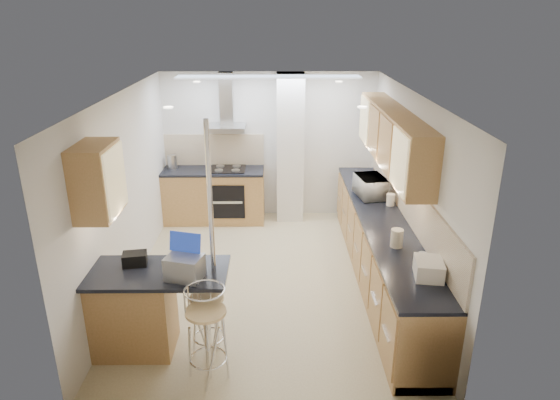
{
  "coord_description": "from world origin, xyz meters",
  "views": [
    {
      "loc": [
        0.1,
        -5.95,
        3.41
      ],
      "look_at": [
        0.16,
        0.2,
        1.09
      ],
      "focal_mm": 32.0,
      "sensor_mm": 36.0,
      "label": 1
    }
  ],
  "objects_px": {
    "laptop": "(185,267)",
    "bar_stool_near": "(207,334)",
    "bar_stool_end": "(208,317)",
    "bread_bin": "(429,269)",
    "microwave": "(371,187)"
  },
  "relations": [
    {
      "from": "laptop",
      "to": "bar_stool_near",
      "type": "height_order",
      "value": "laptop"
    },
    {
      "from": "bar_stool_end",
      "to": "bread_bin",
      "type": "relative_size",
      "value": 2.64
    },
    {
      "from": "bar_stool_near",
      "to": "bar_stool_end",
      "type": "height_order",
      "value": "bar_stool_near"
    },
    {
      "from": "microwave",
      "to": "bread_bin",
      "type": "height_order",
      "value": "microwave"
    },
    {
      "from": "laptop",
      "to": "bar_stool_end",
      "type": "bearing_deg",
      "value": 33.28
    },
    {
      "from": "bread_bin",
      "to": "laptop",
      "type": "bearing_deg",
      "value": -170.2
    },
    {
      "from": "bar_stool_near",
      "to": "bread_bin",
      "type": "distance_m",
      "value": 2.28
    },
    {
      "from": "bar_stool_near",
      "to": "bread_bin",
      "type": "height_order",
      "value": "bread_bin"
    },
    {
      "from": "bread_bin",
      "to": "bar_stool_end",
      "type": "bearing_deg",
      "value": -171.67
    },
    {
      "from": "bar_stool_end",
      "to": "bread_bin",
      "type": "xyz_separation_m",
      "value": [
        2.23,
        -0.02,
        0.56
      ]
    },
    {
      "from": "microwave",
      "to": "bread_bin",
      "type": "bearing_deg",
      "value": 174.36
    },
    {
      "from": "microwave",
      "to": "bar_stool_near",
      "type": "bearing_deg",
      "value": 133.3
    },
    {
      "from": "bar_stool_end",
      "to": "bread_bin",
      "type": "bearing_deg",
      "value": -77.1
    },
    {
      "from": "microwave",
      "to": "bread_bin",
      "type": "relative_size",
      "value": 1.58
    },
    {
      "from": "laptop",
      "to": "bread_bin",
      "type": "relative_size",
      "value": 1.01
    }
  ]
}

